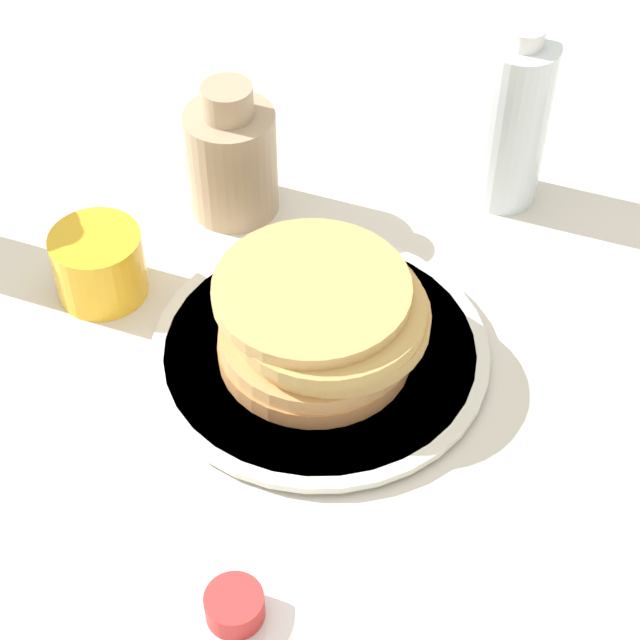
% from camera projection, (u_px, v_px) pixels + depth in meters
% --- Properties ---
extents(ground_plane, '(4.00, 4.00, 0.00)m').
position_uv_depth(ground_plane, '(351.00, 345.00, 0.95)').
color(ground_plane, silver).
extents(plate, '(0.30, 0.30, 0.01)m').
position_uv_depth(plate, '(320.00, 351.00, 0.93)').
color(plate, silver).
rests_on(plate, ground_plane).
extents(pancake_stack, '(0.18, 0.18, 0.07)m').
position_uv_depth(pancake_stack, '(319.00, 321.00, 0.90)').
color(pancake_stack, '#C07B46').
rests_on(pancake_stack, plate).
extents(juice_glass, '(0.08, 0.08, 0.07)m').
position_uv_depth(juice_glass, '(99.00, 264.00, 0.97)').
color(juice_glass, yellow).
rests_on(juice_glass, ground_plane).
extents(cream_jug, '(0.09, 0.09, 0.14)m').
position_uv_depth(cream_jug, '(232.00, 157.00, 1.04)').
color(cream_jug, tan).
rests_on(cream_jug, ground_plane).
extents(water_bottle_near, '(0.07, 0.07, 0.19)m').
position_uv_depth(water_bottle_near, '(512.00, 122.00, 1.03)').
color(water_bottle_near, silver).
rests_on(water_bottle_near, ground_plane).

